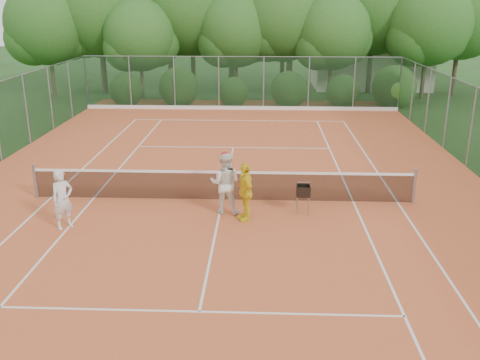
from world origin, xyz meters
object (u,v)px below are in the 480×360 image
Objects in this scene: player_white at (63,199)px; player_center_grp at (225,183)px; ball_hopper at (303,191)px; player_yellow at (245,191)px.

player_white is 0.88× the size of player_center_grp.
player_white is 4.54m from player_center_grp.
player_white is 6.78m from ball_hopper.
ball_hopper is at bearing 88.91° from player_yellow.
player_white is 0.97× the size of player_yellow.
player_white is at bearing -152.51° from ball_hopper.
player_white is at bearing -163.63° from player_center_grp.
player_center_grp is 1.10× the size of player_yellow.
player_center_grp reaches higher than player_white.
player_yellow reaches higher than ball_hopper.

